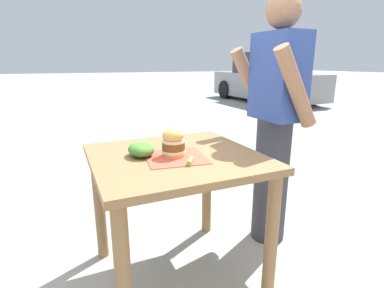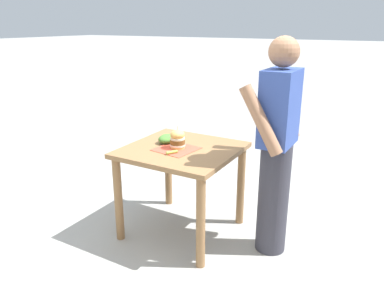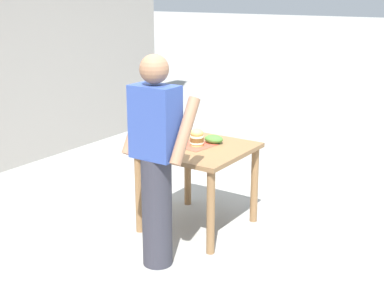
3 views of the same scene
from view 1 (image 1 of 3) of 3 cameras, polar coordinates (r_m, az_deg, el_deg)
ground_plane at (r=2.03m, az=-2.81°, el=-23.43°), size 80.00×80.00×0.00m
patio_table at (r=1.71m, az=-3.08°, el=-6.56°), size 0.88×0.90×0.78m
serving_paper at (r=1.61m, az=-3.14°, el=-2.56°), size 0.35×0.35×0.00m
sandwich at (r=1.61m, az=-3.56°, el=0.36°), size 0.13×0.13×0.19m
pickle_spear at (r=1.51m, az=-0.35°, el=-3.15°), size 0.09×0.07×0.02m
side_salad at (r=1.65m, az=-9.66°, el=-0.99°), size 0.18×0.14×0.08m
diner_across_table at (r=2.12m, az=15.48°, el=4.21°), size 0.55×0.35×1.69m
parked_car_near_curb at (r=10.52m, az=14.04°, el=11.79°), size 4.21×1.86×1.60m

